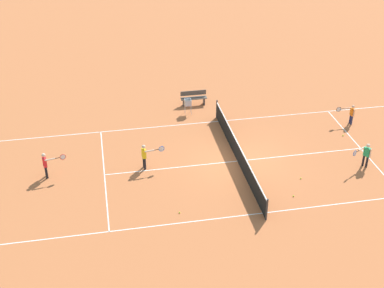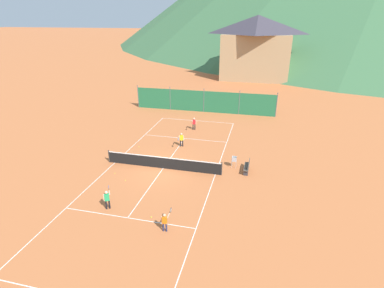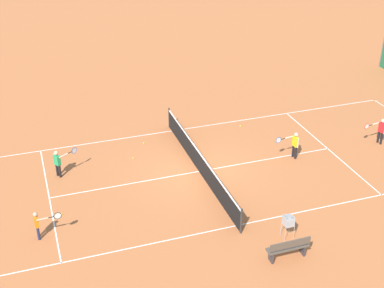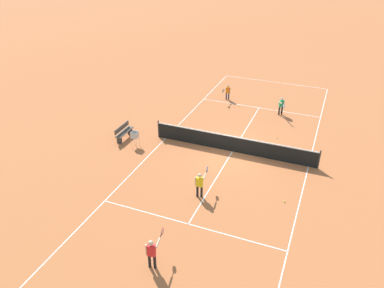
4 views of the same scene
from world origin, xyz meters
name	(u,v)px [view 2 (image 2 of 4)]	position (x,y,z in m)	size (l,w,h in m)	color
ground_plane	(163,168)	(0.00, 0.00, 0.00)	(600.00, 600.00, 0.00)	#BC6638
court_line_markings	(163,168)	(0.00, 0.00, 0.00)	(8.25, 23.85, 0.01)	white
tennis_net	(163,163)	(0.00, 0.00, 0.50)	(9.18, 0.08, 1.06)	#2D2D2D
windscreen_fence_far	(204,101)	(0.00, 15.50, 1.31)	(17.28, 0.08, 2.90)	#236B42
player_far_baseline	(107,198)	(-1.57, -5.78, 0.72)	(0.54, 1.04, 1.24)	black
player_near_service	(181,139)	(0.24, 4.45, 0.74)	(0.43, 1.07, 1.27)	black
player_far_service	(165,221)	(2.50, -6.94, 0.66)	(0.38, 0.97, 1.13)	#23284C
player_near_baseline	(194,123)	(0.32, 8.97, 0.75)	(0.43, 1.09, 1.28)	black
tennis_ball_alley_right	(115,173)	(-3.24, -1.67, 0.03)	(0.07, 0.07, 0.07)	#CCE033
tennis_ball_by_net_left	(125,180)	(-2.00, -2.47, 0.03)	(0.07, 0.07, 0.07)	#CCE033
tennis_ball_by_net_right	(151,217)	(1.33, -6.05, 0.03)	(0.07, 0.07, 0.07)	#CCE033
tennis_ball_near_corner	(139,147)	(-3.46, 3.43, 0.03)	(0.07, 0.07, 0.07)	#CCE033
ball_hopper	(234,160)	(5.30, 1.48, 0.65)	(0.36, 0.36, 0.89)	#B7B7BC
courtside_bench	(247,167)	(6.34, 0.96, 0.45)	(0.36, 1.50, 0.84)	#51473D
alpine_chalet	(256,47)	(4.83, 39.41, 5.82)	(13.00, 10.00, 11.20)	tan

